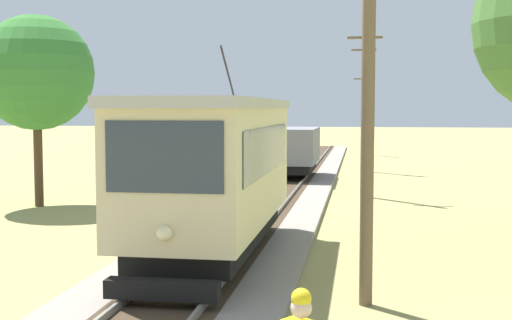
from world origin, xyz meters
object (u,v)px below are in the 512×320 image
gravel_pile (199,170)px  utility_pole_far (363,101)px  red_tram (214,169)px  utility_pole_mid (364,105)px  utility_pole_near_tram (368,83)px  tree_right_far (36,73)px  utility_pole_distant (362,111)px  freight_car (293,150)px

gravel_pile → utility_pole_far: bearing=36.7°
red_tram → utility_pole_mid: bearing=74.4°
utility_pole_near_tram → utility_pole_mid: size_ratio=1.08×
gravel_pile → tree_right_far: 11.28m
gravel_pile → tree_right_far: bearing=-110.7°
utility_pole_mid → utility_pole_distant: utility_pole_mid is taller
red_tram → gravel_pile: (-4.68, 17.69, -1.69)m
utility_pole_near_tram → utility_pole_distant: bearing=90.0°
utility_pole_far → gravel_pile: bearing=-143.3°
utility_pole_near_tram → utility_pole_mid: bearing=90.0°
red_tram → gravel_pile: bearing=104.8°
utility_pole_far → utility_pole_near_tram: bearing=-90.0°
tree_right_far → freight_car: bearing=50.7°
freight_car → utility_pole_mid: utility_pole_mid is taller
gravel_pile → utility_pole_near_tram: bearing=-68.4°
utility_pole_near_tram → gravel_pile: 22.37m
tree_right_far → utility_pole_mid: bearing=20.5°
gravel_pile → red_tram: bearing=-75.2°
utility_pole_near_tram → utility_pole_far: bearing=90.0°
red_tram → freight_car: (-0.00, 18.17, -0.64)m
utility_pole_mid → tree_right_far: bearing=-159.5°
utility_pole_mid → gravel_pile: utility_pole_mid is taller
utility_pole_mid → utility_pole_far: size_ratio=0.93×
utility_pole_far → tree_right_far: bearing=-126.8°
utility_pole_near_tram → tree_right_far: (-11.82, 10.81, 0.83)m
gravel_pile → tree_right_far: tree_right_far is taller
utility_pole_mid → gravel_pile: 10.24m
freight_car → utility_pole_distant: (3.46, 19.37, 1.88)m
utility_pole_mid → utility_pole_far: bearing=90.0°
utility_pole_near_tram → red_tram: bearing=140.5°
gravel_pile → utility_pole_mid: bearing=-33.1°
freight_car → gravel_pile: freight_car is taller
utility_pole_far → gravel_pile: size_ratio=3.66×
utility_pole_near_tram → utility_pole_far: 26.61m
freight_car → utility_pole_distant: 19.77m
freight_car → tree_right_far: 13.61m
freight_car → tree_right_far: tree_right_far is taller
red_tram → utility_pole_far: size_ratio=1.09×
red_tram → utility_pole_far: bearing=81.7°
utility_pole_distant → utility_pole_mid: bearing=-90.0°
red_tram → utility_pole_mid: 12.94m
red_tram → utility_pole_distant: utility_pole_distant is taller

